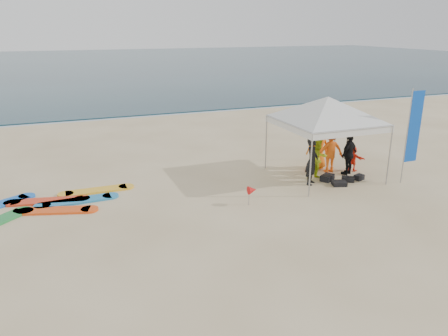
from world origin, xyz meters
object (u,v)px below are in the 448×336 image
person_orange_b (318,146)px  feather_flag (413,128)px  person_yellow (318,158)px  person_orange_a (330,150)px  person_black_a (312,161)px  person_seated (353,158)px  person_black_b (349,154)px  canopy_tent (328,97)px  surfboard_spread (45,205)px  marker_pennant (252,190)px

person_orange_b → feather_flag: size_ratio=0.53×
person_yellow → person_orange_a: (0.90, 0.56, 0.08)m
person_black_a → person_seated: (2.39, 0.74, -0.37)m
person_black_b → person_seated: person_black_b is taller
person_orange_a → person_orange_b: bearing=-59.8°
person_black_a → canopy_tent: bearing=-10.5°
person_black_a → person_orange_b: person_orange_b is taller
person_black_b → surfboard_spread: person_black_b is taller
person_orange_a → feather_flag: size_ratio=0.51×
person_black_b → surfboard_spread: bearing=-27.9°
person_black_b → feather_flag: (1.51, -1.55, 1.24)m
person_orange_b → canopy_tent: (-0.31, -0.91, 2.14)m
person_orange_a → marker_pennant: 4.71m
person_orange_b → person_seated: (1.17, -0.76, -0.42)m
person_black_a → marker_pennant: size_ratio=2.75×
person_black_a → feather_flag: 3.81m
person_black_a → person_orange_b: (1.23, 1.50, 0.05)m
canopy_tent → marker_pennant: (-3.74, -1.57, -2.57)m
person_yellow → person_orange_a: person_orange_a is taller
person_black_b → canopy_tent: canopy_tent is taller
person_black_b → person_seated: size_ratio=1.61×
person_seated → marker_pennant: 5.49m
person_orange_a → person_seated: size_ratio=1.75×
canopy_tent → marker_pennant: bearing=-157.2°
person_orange_b → feather_flag: 3.61m
marker_pennant → surfboard_spread: (-6.29, 2.33, -0.46)m
feather_flag → person_orange_a: bearing=133.9°
person_black_b → canopy_tent: size_ratio=0.35×
person_seated → surfboard_spread: bearing=60.7°
person_orange_a → marker_pennant: person_orange_a is taller
person_orange_b → person_black_a: bearing=57.6°
person_black_a → person_orange_a: (1.44, 0.98, 0.01)m
person_yellow → person_orange_a: 1.07m
person_black_b → person_seated: 0.62m
person_black_b → person_orange_b: bearing=-79.2°
person_orange_b → person_seated: bearing=153.8°
person_seated → canopy_tent: 2.96m
person_orange_b → canopy_tent: size_ratio=0.40×
person_black_a → person_yellow: (0.54, 0.42, -0.07)m
person_seated → person_yellow: bearing=73.7°
feather_flag → surfboard_spread: 12.96m
person_yellow → person_seated: (1.86, 0.32, -0.30)m
canopy_tent → surfboard_spread: bearing=175.7°
person_orange_a → person_black_b: person_orange_a is taller
person_yellow → feather_flag: 3.52m
person_orange_b → person_yellow: bearing=64.3°
person_orange_b → marker_pennant: size_ratio=2.89×
person_yellow → person_seated: 1.91m
person_seated → feather_flag: (1.06, -1.85, 1.55)m
person_yellow → canopy_tent: size_ratio=0.35×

